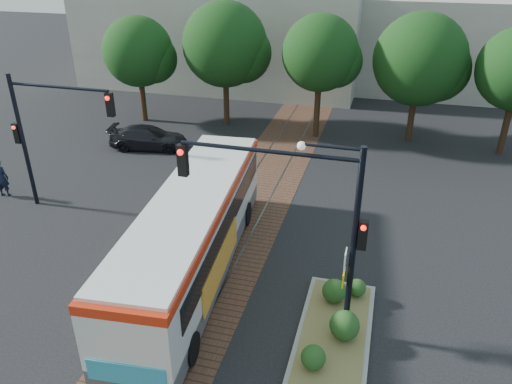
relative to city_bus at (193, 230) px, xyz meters
The scene contains 10 objects.
ground 2.10m from the city_bus, 62.52° to the right, with size 120.00×120.00×0.00m, color black.
trackbed 3.49m from the city_bus, 79.76° to the left, with size 3.60×40.00×0.02m.
tree_row 15.79m from the city_bus, 83.52° to the left, with size 26.40×5.60×7.67m.
warehouses 27.79m from the city_bus, 89.98° to the left, with size 40.00×13.00×8.00m.
city_bus is the anchor object (origin of this frame).
traffic_island 5.87m from the city_bus, 19.81° to the right, with size 2.20×5.20×1.13m.
signal_pole_main 5.34m from the city_bus, 22.69° to the right, with size 5.49×0.46×6.00m.
signal_pole_left 8.64m from the city_bus, 159.26° to the left, with size 4.99×0.34×6.00m.
officer 11.43m from the city_bus, 163.39° to the left, with size 0.67×0.44×1.85m, color black.
parked_car 12.66m from the city_bus, 123.59° to the left, with size 1.81×4.45×1.29m, color black.
Camera 1 is at (5.54, -12.85, 10.94)m, focal length 35.00 mm.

